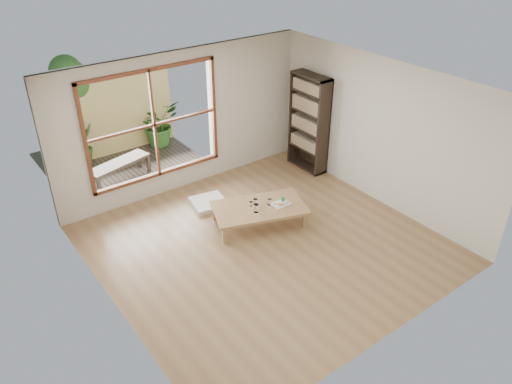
# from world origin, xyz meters

# --- Properties ---
(ground) EXTENTS (5.00, 5.00, 0.00)m
(ground) POSITION_xyz_m (0.00, 0.00, 0.00)
(ground) COLOR #94754A
(ground) RESTS_ON ground
(low_table) EXTENTS (1.74, 1.33, 0.34)m
(low_table) POSITION_xyz_m (0.28, 0.52, 0.30)
(low_table) COLOR tan
(low_table) RESTS_ON ground
(floor_cushion) EXTENTS (0.69, 0.69, 0.09)m
(floor_cushion) POSITION_xyz_m (-0.10, 1.54, 0.04)
(floor_cushion) COLOR silver
(floor_cushion) RESTS_ON ground
(bookshelf) EXTENTS (0.31, 0.88, 1.95)m
(bookshelf) POSITION_xyz_m (2.32, 1.60, 0.97)
(bookshelf) COLOR black
(bookshelf) RESTS_ON ground
(glass_tall) EXTENTS (0.08, 0.08, 0.15)m
(glass_tall) POSITION_xyz_m (0.14, 0.41, 0.41)
(glass_tall) COLOR silver
(glass_tall) RESTS_ON low_table
(glass_mid) EXTENTS (0.07, 0.07, 0.11)m
(glass_mid) POSITION_xyz_m (0.46, 0.47, 0.39)
(glass_mid) COLOR silver
(glass_mid) RESTS_ON low_table
(glass_short) EXTENTS (0.07, 0.07, 0.10)m
(glass_short) POSITION_xyz_m (0.28, 0.62, 0.38)
(glass_short) COLOR silver
(glass_short) RESTS_ON low_table
(glass_small) EXTENTS (0.06, 0.06, 0.07)m
(glass_small) POSITION_xyz_m (0.19, 0.62, 0.37)
(glass_small) COLOR silver
(glass_small) RESTS_ON low_table
(food_tray) EXTENTS (0.31, 0.22, 0.10)m
(food_tray) POSITION_xyz_m (0.63, 0.36, 0.36)
(food_tray) COLOR white
(food_tray) RESTS_ON low_table
(deck) EXTENTS (2.80, 2.00, 0.05)m
(deck) POSITION_xyz_m (-0.60, 3.56, 0.00)
(deck) COLOR #3A332A
(deck) RESTS_ON ground
(garden_bench) EXTENTS (1.32, 0.69, 0.40)m
(garden_bench) POSITION_xyz_m (-1.03, 3.30, 0.37)
(garden_bench) COLOR black
(garden_bench) RESTS_ON deck
(bamboo_fence) EXTENTS (2.80, 0.06, 1.80)m
(bamboo_fence) POSITION_xyz_m (-0.60, 4.56, 0.90)
(bamboo_fence) COLOR #D8C26F
(bamboo_fence) RESTS_ON ground
(shrub_right) EXTENTS (1.05, 0.97, 1.00)m
(shrub_right) POSITION_xyz_m (0.38, 4.36, 0.52)
(shrub_right) COLOR #29561F
(shrub_right) RESTS_ON deck
(shrub_left) EXTENTS (0.61, 0.56, 0.91)m
(shrub_left) POSITION_xyz_m (-1.32, 4.31, 0.48)
(shrub_left) COLOR #29561F
(shrub_left) RESTS_ON deck
(garden_tree) EXTENTS (1.04, 0.85, 2.22)m
(garden_tree) POSITION_xyz_m (-1.28, 4.86, 1.63)
(garden_tree) COLOR #4C3D2D
(garden_tree) RESTS_ON ground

